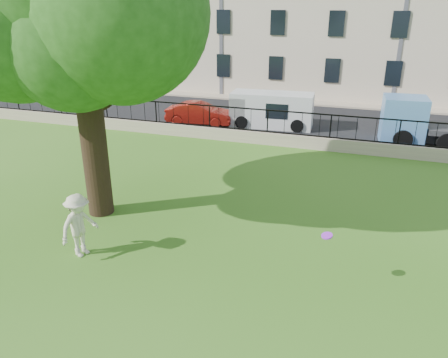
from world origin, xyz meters
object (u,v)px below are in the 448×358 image
(white_van, at_px, (272,110))
(blue_truck, at_px, (441,123))
(red_sedan, at_px, (200,114))
(man, at_px, (79,225))
(frisbee, at_px, (327,236))

(white_van, height_order, blue_truck, blue_truck)
(red_sedan, height_order, white_van, white_van)
(white_van, xyz_separation_m, blue_truck, (8.49, -0.89, 0.20))
(blue_truck, bearing_deg, white_van, 170.65)
(man, xyz_separation_m, red_sedan, (-2.00, 13.95, -0.29))
(red_sedan, height_order, blue_truck, blue_truck)
(red_sedan, bearing_deg, man, -177.38)
(man, distance_m, red_sedan, 14.09)
(man, bearing_deg, frisbee, -69.18)
(frisbee, relative_size, red_sedan, 0.07)
(frisbee, height_order, white_van, white_van)
(man, distance_m, frisbee, 6.55)
(red_sedan, bearing_deg, blue_truck, -95.54)
(man, bearing_deg, white_van, 7.44)
(frisbee, bearing_deg, white_van, 107.71)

